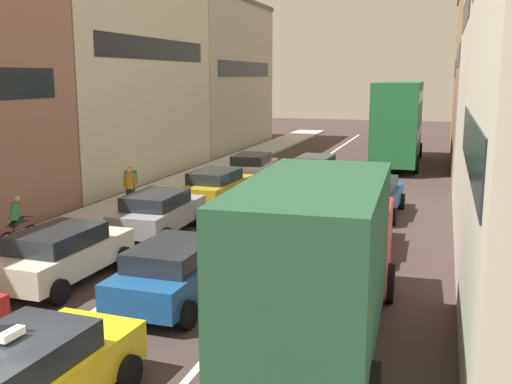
# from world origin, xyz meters

# --- Properties ---
(sidewalk_left) EXTENTS (2.60, 64.00, 0.14)m
(sidewalk_left) POSITION_xyz_m (-6.70, 20.00, 0.07)
(sidewalk_left) COLOR #B4B4B4
(sidewalk_left) RESTS_ON ground
(lane_stripe_left) EXTENTS (0.16, 60.00, 0.01)m
(lane_stripe_left) POSITION_xyz_m (-1.70, 20.00, 0.01)
(lane_stripe_left) COLOR silver
(lane_stripe_left) RESTS_ON ground
(lane_stripe_right) EXTENTS (0.16, 60.00, 0.01)m
(lane_stripe_right) POSITION_xyz_m (1.70, 20.00, 0.01)
(lane_stripe_right) COLOR silver
(lane_stripe_right) RESTS_ON ground
(building_row_left) EXTENTS (7.20, 43.90, 12.62)m
(building_row_left) POSITION_xyz_m (-12.00, 22.62, 5.63)
(building_row_left) COLOR #936B5B
(building_row_left) RESTS_ON ground
(removalist_box_truck) EXTENTS (2.93, 7.78, 3.58)m
(removalist_box_truck) POSITION_xyz_m (3.70, 4.39, 1.97)
(removalist_box_truck) COLOR #A51E1E
(removalist_box_truck) RESTS_ON ground
(taxi_centre_lane_front) EXTENTS (2.25, 4.39, 1.66)m
(taxi_centre_lane_front) POSITION_xyz_m (-0.14, 0.30, 0.80)
(taxi_centre_lane_front) COLOR yellow
(taxi_centre_lane_front) RESTS_ON ground
(sedan_centre_lane_second) EXTENTS (2.12, 4.33, 1.49)m
(sedan_centre_lane_second) POSITION_xyz_m (-0.11, 5.89, 0.80)
(sedan_centre_lane_second) COLOR #194C8C
(sedan_centre_lane_second) RESTS_ON ground
(wagon_left_lane_second) EXTENTS (2.15, 4.35, 1.49)m
(wagon_left_lane_second) POSITION_xyz_m (-3.60, 6.27, 0.80)
(wagon_left_lane_second) COLOR beige
(wagon_left_lane_second) RESTS_ON ground
(hatchback_centre_lane_third) EXTENTS (2.18, 4.36, 1.49)m
(hatchback_centre_lane_third) POSITION_xyz_m (0.19, 11.91, 0.80)
(hatchback_centre_lane_third) COLOR black
(hatchback_centre_lane_third) RESTS_ON ground
(sedan_left_lane_third) EXTENTS (2.13, 4.33, 1.49)m
(sedan_left_lane_third) POSITION_xyz_m (-3.39, 11.53, 0.80)
(sedan_left_lane_third) COLOR gray
(sedan_left_lane_third) RESTS_ON ground
(coupe_centre_lane_fourth) EXTENTS (2.28, 4.41, 1.49)m
(coupe_centre_lane_fourth) POSITION_xyz_m (0.20, 17.33, 0.80)
(coupe_centre_lane_fourth) COLOR #759EB7
(coupe_centre_lane_fourth) RESTS_ON ground
(sedan_left_lane_fourth) EXTENTS (2.25, 4.39, 1.49)m
(sedan_left_lane_fourth) POSITION_xyz_m (-3.24, 16.73, 0.80)
(sedan_left_lane_fourth) COLOR #B29319
(sedan_left_lane_fourth) RESTS_ON ground
(sedan_centre_lane_fifth) EXTENTS (2.16, 4.35, 1.49)m
(sedan_centre_lane_fifth) POSITION_xyz_m (-0.17, 22.69, 0.80)
(sedan_centre_lane_fifth) COLOR #19592D
(sedan_centre_lane_fifth) RESTS_ON ground
(sedan_left_lane_fifth) EXTENTS (2.26, 4.40, 1.49)m
(sedan_left_lane_fifth) POSITION_xyz_m (-3.45, 22.36, 0.80)
(sedan_left_lane_fifth) COLOR silver
(sedan_left_lane_fifth) RESTS_ON ground
(sedan_right_lane_behind_truck) EXTENTS (2.13, 4.33, 1.49)m
(sedan_right_lane_behind_truck) POSITION_xyz_m (3.40, 11.55, 0.80)
(sedan_right_lane_behind_truck) COLOR #A51E1E
(sedan_right_lane_behind_truck) RESTS_ON ground
(wagon_right_lane_far) EXTENTS (2.18, 4.36, 1.49)m
(wagon_right_lane_far) POSITION_xyz_m (3.41, 16.74, 0.80)
(wagon_right_lane_far) COLOR #194C8C
(wagon_right_lane_far) RESTS_ON ground
(bus_mid_queue_primary) EXTENTS (2.91, 10.53, 5.06)m
(bus_mid_queue_primary) POSITION_xyz_m (3.21, 31.04, 2.83)
(bus_mid_queue_primary) COLOR #1E6033
(bus_mid_queue_primary) RESTS_ON ground
(cyclist_on_sidewalk) EXTENTS (0.50, 1.73, 1.72)m
(cyclist_on_sidewalk) POSITION_xyz_m (-6.78, 8.47, 0.85)
(cyclist_on_sidewalk) COLOR black
(cyclist_on_sidewalk) RESTS_ON ground
(pedestrian_near_kerb) EXTENTS (0.49, 0.34, 1.66)m
(pedestrian_near_kerb) POSITION_xyz_m (-6.90, 15.98, 0.95)
(pedestrian_near_kerb) COLOR #262D47
(pedestrian_near_kerb) RESTS_ON ground
(pedestrian_mid_sidewalk) EXTENTS (0.47, 0.34, 1.66)m
(pedestrian_mid_sidewalk) POSITION_xyz_m (-6.45, 15.05, 0.95)
(pedestrian_mid_sidewalk) COLOR #262D47
(pedestrian_mid_sidewalk) RESTS_ON ground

